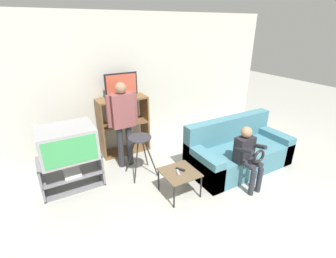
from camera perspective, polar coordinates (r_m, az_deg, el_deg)
wall_back at (r=4.95m, az=-7.98°, el=10.62°), size 6.40×0.06×2.60m
tv_stand at (r=4.13m, az=-21.67°, el=-9.28°), size 0.90×0.49×0.53m
television_main at (r=3.88m, az=-22.57°, el=-3.00°), size 0.79×0.63×0.47m
media_shelf at (r=4.81m, az=-10.36°, el=0.93°), size 0.93×0.39×1.12m
television_flat at (r=4.61m, az=-10.88°, el=9.87°), size 0.61×0.20×0.45m
folding_stool at (r=4.01m, az=-6.57°, el=-3.49°), size 0.45×0.42×0.70m
snack_table at (r=3.64m, az=2.71°, el=-10.52°), size 0.51×0.51×0.39m
remote_control_black at (r=3.65m, az=2.92°, el=-9.43°), size 0.10×0.14×0.02m
remote_control_white at (r=3.58m, az=2.39°, el=-10.14°), size 0.08×0.15×0.02m
couch at (r=4.53m, az=15.96°, el=-5.13°), size 1.85×0.86×0.84m
person_standing_adult at (r=4.18m, az=-10.53°, el=2.59°), size 0.53×0.20×1.53m
person_seated_child at (r=3.88m, az=18.19°, el=-5.44°), size 0.33×0.43×0.98m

